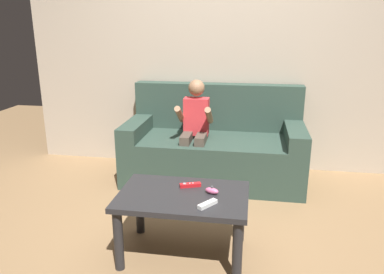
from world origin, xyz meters
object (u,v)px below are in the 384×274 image
(couch, at_px, (214,148))
(person_seated_on_couch, at_px, (195,127))
(game_remote_red_far_corner, at_px, (190,185))
(nunchuk_pink, at_px, (212,191))
(coffee_table, at_px, (183,205))
(game_remote_white_near_edge, at_px, (208,204))

(couch, relative_size, person_seated_on_couch, 1.71)
(couch, relative_size, game_remote_red_far_corner, 11.76)
(couch, xyz_separation_m, nunchuk_pink, (0.12, -1.31, 0.15))
(couch, distance_m, coffee_table, 1.34)
(coffee_table, distance_m, nunchuk_pink, 0.21)
(game_remote_white_near_edge, bearing_deg, coffee_table, 141.62)
(game_remote_white_near_edge, xyz_separation_m, game_remote_red_far_corner, (-0.15, 0.25, 0.00))
(couch, bearing_deg, nunchuk_pink, -84.62)
(couch, xyz_separation_m, game_remote_white_near_edge, (0.12, -1.48, 0.14))
(coffee_table, xyz_separation_m, nunchuk_pink, (0.18, 0.03, 0.10))
(couch, height_order, coffee_table, couch)
(couch, height_order, game_remote_white_near_edge, couch)
(nunchuk_pink, distance_m, game_remote_red_far_corner, 0.18)
(game_remote_white_near_edge, bearing_deg, game_remote_red_far_corner, 120.21)
(person_seated_on_couch, bearing_deg, coffee_table, -84.78)
(person_seated_on_couch, distance_m, coffee_table, 1.18)
(game_remote_red_far_corner, bearing_deg, couch, 88.55)
(person_seated_on_couch, bearing_deg, couch, 48.16)
(person_seated_on_couch, height_order, nunchuk_pink, person_seated_on_couch)
(game_remote_red_far_corner, bearing_deg, game_remote_white_near_edge, -59.79)
(coffee_table, bearing_deg, game_remote_red_far_corner, 76.91)
(couch, distance_m, game_remote_white_near_edge, 1.49)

